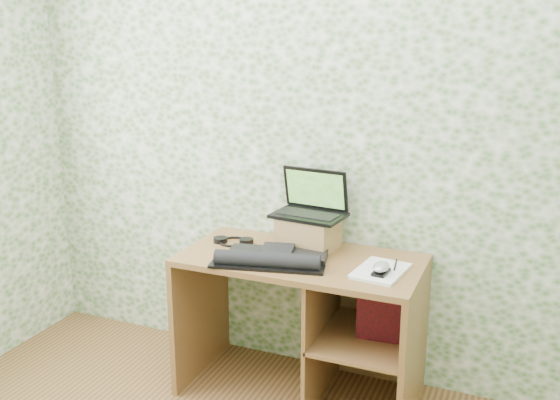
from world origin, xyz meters
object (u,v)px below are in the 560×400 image
at_px(notepad, 380,271).
at_px(keyboard, 273,258).
at_px(riser, 309,233).
at_px(laptop, 311,205).
at_px(desk, 317,307).

bearing_deg(notepad, keyboard, -163.80).
xyz_separation_m(riser, notepad, (0.43, -0.19, -0.08)).
bearing_deg(notepad, laptop, 159.29).
distance_m(riser, keyboard, 0.29).
height_order(laptop, notepad, laptop).
height_order(desk, riser, riser).
height_order(laptop, keyboard, laptop).
xyz_separation_m(desk, riser, (-0.09, 0.12, 0.35)).
distance_m(riser, notepad, 0.47).
relative_size(laptop, keyboard, 0.67).
relative_size(riser, keyboard, 0.50).
xyz_separation_m(keyboard, notepad, (0.51, 0.08, -0.02)).
bearing_deg(riser, keyboard, -107.50).
bearing_deg(desk, keyboard, -138.86).
relative_size(riser, laptop, 0.74).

